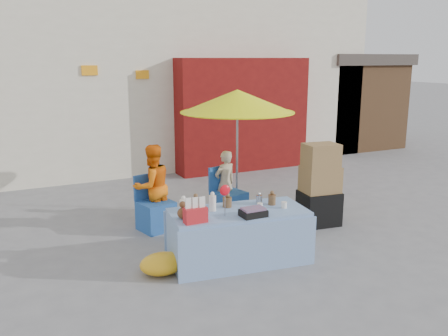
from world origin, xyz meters
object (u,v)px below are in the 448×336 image
vendor_orange (152,186)px  umbrella (237,102)px  vendor_beige (225,184)px  market_table (238,235)px  chair_left (156,214)px  chair_right (228,203)px  box_stack (320,188)px

vendor_orange → umbrella: size_ratio=0.63×
vendor_beige → umbrella: size_ratio=0.53×
market_table → chair_left: market_table is taller
chair_right → box_stack: box_stack is taller
vendor_orange → vendor_beige: (1.25, 0.00, -0.10)m
vendor_beige → box_stack: (1.16, -1.03, 0.05)m
chair_right → vendor_orange: (-1.25, 0.13, 0.40)m
chair_left → chair_right: bearing=-14.3°
chair_left → vendor_orange: bearing=74.1°
market_table → umbrella: 2.60m
box_stack → chair_left: bearing=159.8°
market_table → vendor_beige: size_ratio=1.69×
chair_left → vendor_orange: (0.00, 0.13, 0.40)m
chair_left → chair_right: (1.25, 0.00, 0.00)m
market_table → vendor_orange: bearing=117.0°
vendor_beige → chair_left: bearing=-8.2°
box_stack → market_table: bearing=-159.1°
umbrella → box_stack: (0.86, -1.18, -1.29)m
chair_right → vendor_beige: 0.33m
chair_right → vendor_orange: 1.32m
vendor_beige → box_stack: box_stack is taller
vendor_orange → box_stack: 2.62m
chair_left → vendor_beige: 1.30m
chair_right → chair_left: bearing=165.7°
chair_left → market_table: bearing=-83.2°
market_table → vendor_orange: 1.85m
vendor_orange → vendor_beige: bearing=165.7°
chair_left → box_stack: (2.42, -0.89, 0.35)m
market_table → chair_left: (-0.61, 1.58, -0.10)m
umbrella → market_table: bearing=-116.8°
chair_left → chair_right: same height
box_stack → vendor_orange: bearing=157.0°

